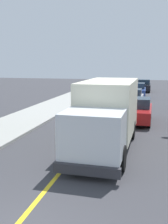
% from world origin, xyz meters
% --- Properties ---
extents(centre_line_yellow, '(0.16, 56.00, 0.01)m').
position_xyz_m(centre_line_yellow, '(0.00, 10.00, 0.00)').
color(centre_line_yellow, gold).
rests_on(centre_line_yellow, ground).
extents(box_truck, '(2.55, 7.23, 3.20)m').
position_xyz_m(box_truck, '(1.21, 7.70, 1.77)').
color(box_truck, '#F2EDCC').
rests_on(box_truck, ground).
extents(parked_car_near, '(1.88, 4.43, 1.67)m').
position_xyz_m(parked_car_near, '(2.43, 13.90, 0.79)').
color(parked_car_near, maroon).
rests_on(parked_car_near, ground).
extents(parked_car_mid, '(1.92, 4.45, 1.67)m').
position_xyz_m(parked_car_mid, '(1.64, 20.18, 0.79)').
color(parked_car_mid, '#B7B7BC').
rests_on(parked_car_mid, ground).
extents(parked_car_far, '(1.87, 4.43, 1.67)m').
position_xyz_m(parked_car_far, '(1.79, 27.55, 0.79)').
color(parked_car_far, '#2D4793').
rests_on(parked_car_far, ground).
extents(parked_car_furthest, '(1.87, 4.43, 1.67)m').
position_xyz_m(parked_car_furthest, '(2.37, 34.26, 0.79)').
color(parked_car_furthest, black).
rests_on(parked_car_furthest, ground).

